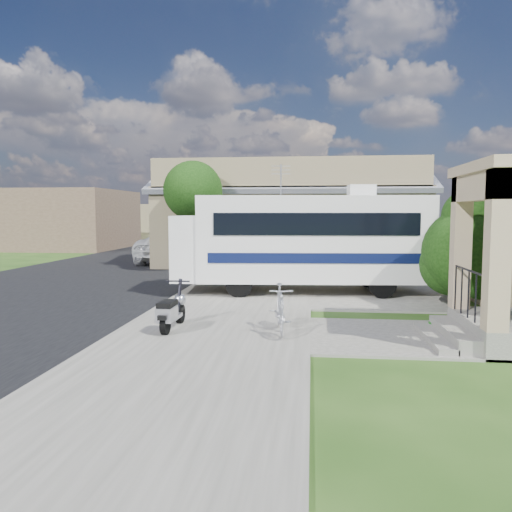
# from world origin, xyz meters

# --- Properties ---
(ground) EXTENTS (120.00, 120.00, 0.00)m
(ground) POSITION_xyz_m (0.00, 0.00, 0.00)
(ground) COLOR #1E3F11
(street_slab) EXTENTS (9.00, 80.00, 0.02)m
(street_slab) POSITION_xyz_m (-7.50, 10.00, 0.01)
(street_slab) COLOR black
(street_slab) RESTS_ON ground
(sidewalk_slab) EXTENTS (4.00, 80.00, 0.06)m
(sidewalk_slab) POSITION_xyz_m (-1.00, 10.00, 0.03)
(sidewalk_slab) COLOR #5F5D55
(sidewalk_slab) RESTS_ON ground
(driveway_slab) EXTENTS (7.00, 6.00, 0.05)m
(driveway_slab) POSITION_xyz_m (1.50, 4.50, 0.03)
(driveway_slab) COLOR #5F5D55
(driveway_slab) RESTS_ON ground
(walk_slab) EXTENTS (4.00, 3.00, 0.05)m
(walk_slab) POSITION_xyz_m (3.00, -1.00, 0.03)
(walk_slab) COLOR #5F5D55
(walk_slab) RESTS_ON ground
(warehouse) EXTENTS (12.50, 8.40, 5.04)m
(warehouse) POSITION_xyz_m (0.00, 13.97, 1.99)
(warehouse) COLOR #867554
(warehouse) RESTS_ON ground
(distant_bldg_far) EXTENTS (10.00, 8.00, 4.00)m
(distant_bldg_far) POSITION_xyz_m (-17.00, 22.00, 2.00)
(distant_bldg_far) COLOR brown
(distant_bldg_far) RESTS_ON ground
(distant_bldg_near) EXTENTS (8.00, 7.00, 3.20)m
(distant_bldg_near) POSITION_xyz_m (-15.00, 34.00, 1.60)
(distant_bldg_near) COLOR #867554
(distant_bldg_near) RESTS_ON ground
(street_tree_a) EXTENTS (2.44, 2.40, 4.58)m
(street_tree_a) POSITION_xyz_m (-3.70, 9.05, 3.25)
(street_tree_a) COLOR black
(street_tree_a) RESTS_ON ground
(street_tree_b) EXTENTS (2.44, 2.40, 4.73)m
(street_tree_b) POSITION_xyz_m (-3.70, 19.05, 3.39)
(street_tree_b) COLOR black
(street_tree_b) RESTS_ON ground
(street_tree_c) EXTENTS (2.44, 2.40, 4.42)m
(street_tree_c) POSITION_xyz_m (-3.70, 28.05, 3.10)
(street_tree_c) COLOR black
(street_tree_c) RESTS_ON ground
(motorhome) EXTENTS (7.76, 2.97, 3.89)m
(motorhome) POSITION_xyz_m (0.74, 4.33, 1.67)
(motorhome) COLOR silver
(motorhome) RESTS_ON ground
(shrub) EXTENTS (2.51, 2.39, 3.08)m
(shrub) POSITION_xyz_m (5.01, 2.14, 1.57)
(shrub) COLOR black
(shrub) RESTS_ON ground
(scooter) EXTENTS (0.52, 1.49, 0.98)m
(scooter) POSITION_xyz_m (-1.86, -1.06, 0.44)
(scooter) COLOR black
(scooter) RESTS_ON ground
(bicycle) EXTENTS (0.65, 1.66, 0.97)m
(bicycle) POSITION_xyz_m (0.39, -1.03, 0.49)
(bicycle) COLOR #B2B3BA
(bicycle) RESTS_ON ground
(pickup_truck) EXTENTS (2.83, 5.85, 1.61)m
(pickup_truck) POSITION_xyz_m (-5.74, 13.39, 0.80)
(pickup_truck) COLOR white
(pickup_truck) RESTS_ON ground
(van) EXTENTS (2.46, 5.71, 1.64)m
(van) POSITION_xyz_m (-6.48, 19.52, 0.82)
(van) COLOR white
(van) RESTS_ON ground
(garden_hose) EXTENTS (0.36, 0.36, 0.16)m
(garden_hose) POSITION_xyz_m (3.65, -0.32, 0.08)
(garden_hose) COLOR #156113
(garden_hose) RESTS_ON ground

